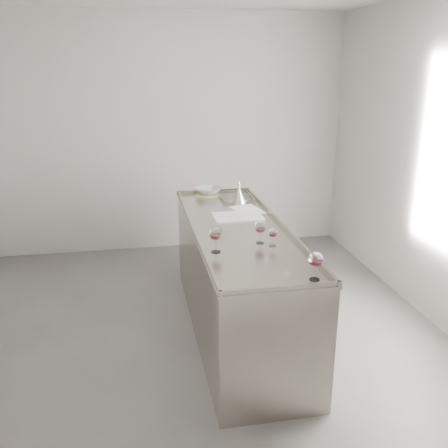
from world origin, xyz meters
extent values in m
cube|color=#4F4C4A|center=(0.00, 0.00, -0.01)|extent=(4.50, 5.00, 0.02)
cube|color=#A9A6A3|center=(0.00, 2.51, 1.40)|extent=(4.50, 0.02, 2.80)
cube|color=#A9A6A3|center=(0.00, -2.51, 1.40)|extent=(4.50, 0.02, 2.80)
cube|color=gray|center=(0.50, 0.30, 0.46)|extent=(0.75, 2.40, 0.92)
cube|color=gray|center=(0.50, 0.30, 0.93)|extent=(0.77, 2.42, 0.02)
cube|color=gray|center=(0.50, -0.89, 0.96)|extent=(0.77, 0.02, 0.03)
cube|color=gray|center=(0.50, 1.49, 0.96)|extent=(0.77, 0.02, 0.03)
cube|color=gray|center=(0.14, 0.30, 0.96)|extent=(0.02, 2.42, 0.03)
cube|color=gray|center=(0.86, 0.30, 0.96)|extent=(0.02, 2.42, 0.03)
cube|color=#595654|center=(0.68, 1.22, 0.94)|extent=(0.30, 0.38, 0.01)
cylinder|color=white|center=(0.23, -0.20, 0.94)|extent=(0.07, 0.07, 0.00)
cylinder|color=white|center=(0.23, -0.20, 0.99)|extent=(0.01, 0.01, 0.09)
ellipsoid|color=white|center=(0.23, -0.20, 1.08)|extent=(0.10, 0.10, 0.10)
cylinder|color=#3B080E|center=(0.23, -0.20, 1.06)|extent=(0.07, 0.07, 0.02)
cylinder|color=white|center=(0.59, -0.08, 0.94)|extent=(0.06, 0.06, 0.00)
cylinder|color=white|center=(0.59, -0.08, 0.99)|extent=(0.01, 0.01, 0.08)
ellipsoid|color=white|center=(0.59, -0.08, 1.07)|extent=(0.09, 0.09, 0.09)
cylinder|color=#38070E|center=(0.59, -0.08, 1.05)|extent=(0.06, 0.06, 0.02)
cylinder|color=white|center=(0.75, -0.78, 0.94)|extent=(0.07, 0.07, 0.00)
cylinder|color=white|center=(0.75, -0.78, 0.99)|extent=(0.01, 0.01, 0.09)
ellipsoid|color=white|center=(0.75, -0.78, 1.08)|extent=(0.09, 0.09, 0.10)
cylinder|color=#3D0811|center=(0.75, -0.78, 1.06)|extent=(0.07, 0.07, 0.02)
cylinder|color=white|center=(0.66, -0.15, 0.94)|extent=(0.05, 0.05, 0.00)
cylinder|color=white|center=(0.66, -0.15, 0.98)|extent=(0.01, 0.01, 0.07)
ellipsoid|color=white|center=(0.66, -0.15, 1.04)|extent=(0.07, 0.07, 0.07)
cylinder|color=#3B0816|center=(0.66, -0.15, 1.03)|extent=(0.05, 0.05, 0.02)
cube|color=white|center=(0.45, 0.60, 0.95)|extent=(0.21, 0.30, 0.01)
cube|color=white|center=(0.67, 0.60, 0.95)|extent=(0.21, 0.30, 0.01)
cylinder|color=white|center=(0.56, 0.60, 0.95)|extent=(0.01, 0.29, 0.01)
cube|color=white|center=(0.69, 0.79, 0.94)|extent=(0.30, 0.38, 0.00)
cylinder|color=#CCC684|center=(0.42, 1.38, 0.95)|extent=(0.29, 0.29, 0.02)
imported|color=#93A5AB|center=(0.42, 1.38, 0.99)|extent=(0.29, 0.29, 0.06)
cone|color=#AFA89B|center=(0.67, 1.05, 1.01)|extent=(0.15, 0.15, 0.13)
cylinder|color=#AFA89B|center=(0.67, 1.05, 1.09)|extent=(0.03, 0.03, 0.03)
cylinder|color=#B27B31|center=(0.67, 1.05, 1.11)|extent=(0.04, 0.04, 0.02)
cone|color=#AFA89B|center=(0.67, 1.05, 1.14)|extent=(0.03, 0.03, 0.04)
camera|label=1|loc=(-0.33, -3.47, 2.24)|focal=40.00mm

